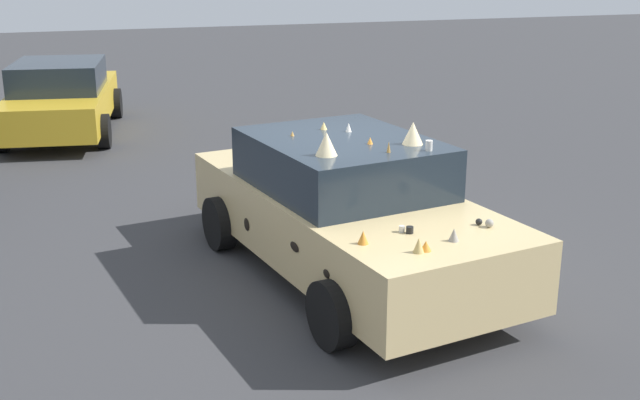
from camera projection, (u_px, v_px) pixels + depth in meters
ground_plane at (345, 274)px, 8.85m from camera, size 60.00×60.00×0.00m
art_car_decorated at (345, 208)px, 8.64m from camera, size 4.80×2.63×1.77m
parked_sedan_behind_right at (62, 98)px, 15.42m from camera, size 4.73×2.52×1.42m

